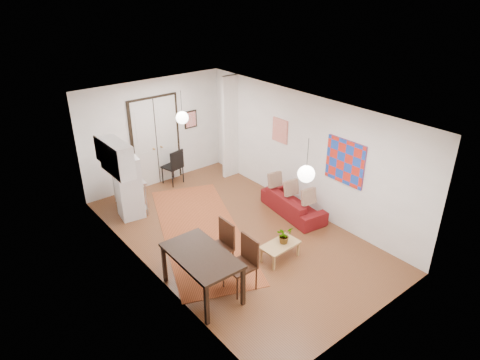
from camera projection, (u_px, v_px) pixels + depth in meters
floor at (235, 234)px, 9.70m from camera, size 7.00×7.00×0.00m
ceiling at (234, 110)px, 8.42m from camera, size 4.20×7.00×0.02m
wall_back at (154, 133)px, 11.51m from camera, size 4.20×0.02×2.90m
wall_front at (374, 253)px, 6.61m from camera, size 4.20×0.02×2.90m
wall_left at (145, 207)px, 7.88m from camera, size 0.02×7.00×2.90m
wall_right at (303, 153)px, 10.24m from camera, size 0.02×7.00×2.90m
double_doors at (156, 142)px, 11.59m from camera, size 1.44×0.06×2.50m
stub_partition at (230, 128)px, 11.88m from camera, size 0.50×0.10×2.90m
wall_cabinet at (117, 158)px, 8.83m from camera, size 0.35×1.00×0.70m
painting_popart at (345, 162)px, 9.26m from camera, size 0.05×1.00×1.00m
painting_abstract at (280, 131)px, 10.63m from camera, size 0.05×0.50×0.60m
poster_back at (191, 119)px, 12.07m from camera, size 0.40×0.03×0.50m
print_left at (100, 150)px, 9.08m from camera, size 0.03×0.44×0.54m
pendant_back at (182, 118)px, 10.11m from camera, size 0.30×0.30×0.80m
pendant_front at (306, 174)px, 7.31m from camera, size 0.30×0.30×0.80m
kilim_rug at (201, 231)px, 9.80m from camera, size 3.22×4.80×0.01m
sofa at (293, 204)px, 10.42m from camera, size 1.89×0.95×0.53m
coffee_table at (280, 246)px, 8.74m from camera, size 0.83×0.49×0.36m
potted_plant at (284, 235)px, 8.69m from camera, size 0.29×0.33×0.35m
kitchen_counter at (129, 188)px, 10.53m from camera, size 0.72×1.20×0.87m
bowl at (133, 180)px, 10.17m from camera, size 0.24×0.24×0.05m
soap_bottle at (121, 171)px, 10.50m from camera, size 0.10×0.10×0.18m
fridge at (129, 188)px, 10.10m from camera, size 0.61×0.61×1.53m
dining_table at (201, 259)px, 7.62m from camera, size 0.90×1.55×0.85m
dining_chair_near at (214, 242)px, 8.35m from camera, size 0.51×0.72×1.05m
dining_chair_far at (236, 259)px, 7.86m from camera, size 0.51×0.72×1.05m
black_side_chair at (170, 162)px, 11.86m from camera, size 0.55×0.56×1.01m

